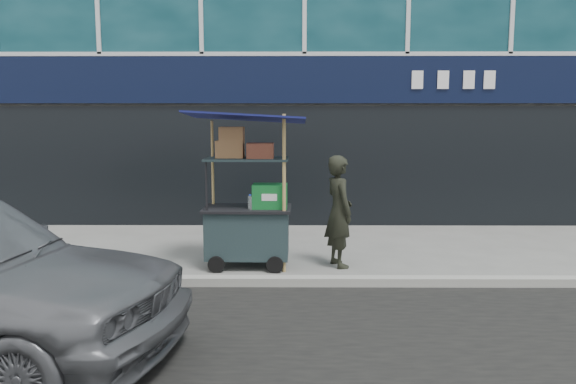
{
  "coord_description": "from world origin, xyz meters",
  "views": [
    {
      "loc": [
        -0.25,
        -7.3,
        2.21
      ],
      "look_at": [
        -0.3,
        1.2,
        1.05
      ],
      "focal_mm": 35.0,
      "sensor_mm": 36.0,
      "label": 1
    }
  ],
  "objects": [
    {
      "name": "ground",
      "position": [
        0.0,
        0.0,
        0.0
      ],
      "size": [
        80.0,
        80.0,
        0.0
      ],
      "primitive_type": "plane",
      "color": "slate",
      "rests_on": "ground"
    },
    {
      "name": "curb",
      "position": [
        0.0,
        -0.2,
        0.06
      ],
      "size": [
        80.0,
        0.18,
        0.12
      ],
      "primitive_type": "cube",
      "color": "#979890",
      "rests_on": "ground"
    },
    {
      "name": "vendor_man",
      "position": [
        0.45,
        0.79,
        0.82
      ],
      "size": [
        0.56,
        0.69,
        1.64
      ],
      "primitive_type": "imported",
      "rotation": [
        0.0,
        0.0,
        1.9
      ],
      "color": "black",
      "rests_on": "ground"
    },
    {
      "name": "vendor_cart",
      "position": [
        -0.88,
        0.76,
        0.8
      ],
      "size": [
        1.7,
        1.22,
        2.28
      ],
      "rotation": [
        0.0,
        0.0,
        -0.02
      ],
      "color": "black",
      "rests_on": "ground"
    }
  ]
}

